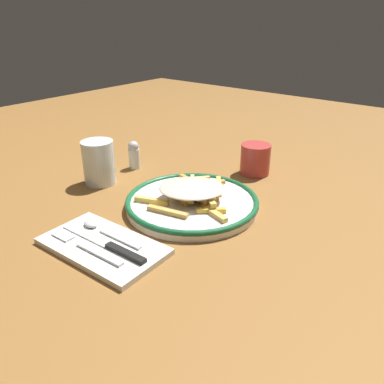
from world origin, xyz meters
name	(u,v)px	position (x,y,z in m)	size (l,w,h in m)	color
ground_plane	(192,207)	(0.00, 0.00, 0.00)	(2.60, 2.60, 0.00)	brown
plate	(192,202)	(0.00, 0.00, 0.01)	(0.30, 0.30, 0.02)	white
fries_heap	(192,191)	(0.00, 0.00, 0.04)	(0.20, 0.22, 0.04)	#F6B153
napkin	(103,246)	(-0.23, 0.02, 0.01)	(0.13, 0.23, 0.01)	silver
fork	(86,247)	(-0.26, 0.04, 0.01)	(0.02, 0.18, 0.00)	silver
knife	(109,246)	(-0.23, 0.01, 0.01)	(0.02, 0.21, 0.01)	black
spoon	(102,230)	(-0.20, 0.06, 0.02)	(0.02, 0.15, 0.01)	silver
water_glass	(99,162)	(-0.04, 0.27, 0.06)	(0.08, 0.08, 0.11)	silver
coffee_mug	(256,159)	(0.26, -0.01, 0.04)	(0.11, 0.08, 0.08)	#B63937
salt_shaker	(134,155)	(0.09, 0.27, 0.04)	(0.03, 0.03, 0.08)	silver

